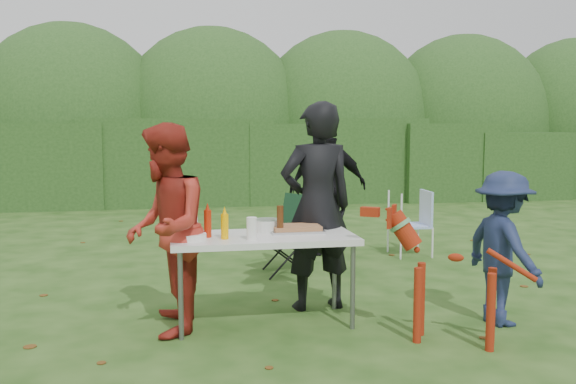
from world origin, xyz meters
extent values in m
plane|color=#1E4211|center=(0.00, 0.00, 0.00)|extent=(80.00, 80.00, 0.00)
cube|color=#23471C|center=(0.00, 8.00, 0.85)|extent=(22.00, 1.40, 1.70)
ellipsoid|color=#3D6628|center=(0.00, 9.60, 1.60)|extent=(20.00, 2.60, 3.20)
cube|color=silver|center=(-0.24, -0.11, 0.71)|extent=(1.50, 0.70, 0.05)
cylinder|color=slate|center=(-0.92, -0.39, 0.34)|extent=(0.04, 0.04, 0.69)
cylinder|color=slate|center=(0.44, -0.39, 0.34)|extent=(0.04, 0.04, 0.69)
cylinder|color=slate|center=(-0.92, 0.17, 0.34)|extent=(0.04, 0.04, 0.69)
cylinder|color=slate|center=(0.44, 0.17, 0.34)|extent=(0.04, 0.04, 0.69)
imported|color=black|center=(0.29, 0.23, 0.92)|extent=(0.72, 0.52, 1.85)
imported|color=#A3281D|center=(-1.03, -0.19, 0.83)|extent=(0.66, 0.83, 1.66)
imported|color=black|center=(0.98, 2.50, 0.87)|extent=(1.05, 0.51, 1.73)
imported|color=#1B2648|center=(1.69, -0.49, 0.63)|extent=(0.60, 0.88, 1.27)
cube|color=#B7B7BA|center=(0.05, 0.00, 0.75)|extent=(0.45, 0.30, 0.02)
cube|color=#A26B43|center=(0.05, 0.00, 0.78)|extent=(0.40, 0.26, 0.04)
cylinder|color=#FFB300|center=(-0.57, -0.22, 0.84)|extent=(0.06, 0.06, 0.20)
cylinder|color=#B0230A|center=(-0.70, -0.12, 0.85)|extent=(0.06, 0.06, 0.22)
cylinder|color=#47230F|center=(-0.10, -0.10, 0.86)|extent=(0.06, 0.06, 0.24)
cylinder|color=white|center=(-0.83, 0.07, 0.87)|extent=(0.12, 0.12, 0.26)
cylinder|color=white|center=(-0.36, -0.31, 0.83)|extent=(0.08, 0.08, 0.18)
cylinder|color=silver|center=(-0.18, 0.08, 0.79)|extent=(0.26, 0.26, 0.10)
cylinder|color=white|center=(-0.83, -0.22, 0.77)|extent=(0.24, 0.24, 0.05)
camera|label=1|loc=(-0.97, -4.99, 1.61)|focal=38.00mm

